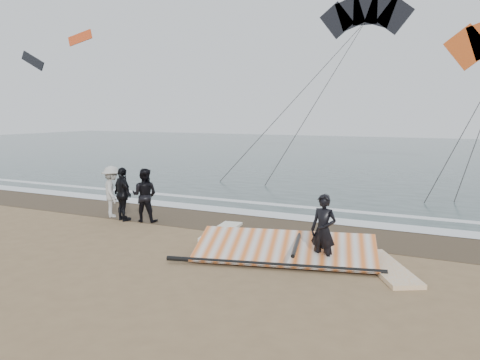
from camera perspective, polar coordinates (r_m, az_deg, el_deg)
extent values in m
plane|color=#8C704C|center=(10.45, -4.52, -11.05)|extent=(120.00, 120.00, 0.00)
cube|color=#233838|center=(41.95, 18.76, 3.09)|extent=(120.00, 54.00, 0.02)
cube|color=#4C3D2B|center=(14.35, 4.58, -5.67)|extent=(120.00, 2.80, 0.01)
cube|color=white|center=(15.63, 6.43, -4.47)|extent=(120.00, 0.90, 0.01)
cube|color=white|center=(17.21, 8.30, -3.32)|extent=(120.00, 0.45, 0.01)
imported|color=black|center=(10.71, 10.13, -6.08)|extent=(0.67, 0.50, 1.65)
cube|color=silver|center=(11.01, 17.47, -10.14)|extent=(1.79, 2.47, 0.10)
cube|color=white|center=(13.61, -2.25, -6.26)|extent=(0.85, 2.21, 0.09)
imported|color=black|center=(15.10, -11.56, -1.82)|extent=(0.98, 0.85, 1.71)
imported|color=black|center=(15.38, -14.09, -1.70)|extent=(1.10, 0.80, 1.73)
imported|color=#B7B7B2|center=(16.05, -15.33, -1.36)|extent=(1.24, 1.23, 1.71)
cube|color=black|center=(11.84, 5.54, -8.46)|extent=(2.98, 1.37, 0.11)
cube|color=orange|center=(11.16, 5.46, -8.18)|extent=(4.50, 2.61, 0.45)
cylinder|color=black|center=(10.52, 3.95, -10.28)|extent=(4.78, 1.30, 0.11)
cylinder|color=black|center=(11.02, 6.95, -7.60)|extent=(0.60, 2.07, 0.09)
cylinder|color=#262626|center=(24.68, 26.71, 7.46)|extent=(0.04, 0.04, 14.07)
cylinder|color=#262626|center=(28.66, 7.85, 10.98)|extent=(0.04, 0.04, 17.25)
cylinder|color=#262626|center=(28.17, 10.27, 10.97)|extent=(0.04, 0.04, 17.03)
cube|color=black|center=(52.90, -23.94, 13.15)|extent=(3.09, 0.12, 2.12)
cube|color=#EC4A1B|center=(51.30, -18.92, 16.08)|extent=(3.12, 0.12, 1.49)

